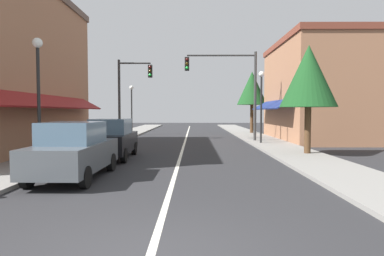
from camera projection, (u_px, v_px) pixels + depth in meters
name	position (u px, v px, depth m)	size (l,w,h in m)	color
ground_plane	(185.00, 143.00, 22.52)	(80.00, 80.00, 0.00)	#28282B
sidewalk_left	(104.00, 142.00, 22.55)	(2.60, 56.00, 0.12)	gray
sidewalk_right	(266.00, 142.00, 22.48)	(2.60, 56.00, 0.12)	gray
lane_center_stripe	(185.00, 142.00, 22.52)	(0.14, 52.00, 0.01)	silver
storefront_right_block	(318.00, 91.00, 24.28)	(7.05, 10.20, 7.22)	#9E6B4C
parked_car_nearest_left	(74.00, 151.00, 10.32)	(1.82, 4.12, 1.77)	#4C5156
parked_car_second_left	(112.00, 139.00, 14.84)	(1.86, 4.14, 1.77)	black
traffic_signal_mast_arm	(232.00, 81.00, 22.60)	(4.89, 0.50, 6.15)	#333333
traffic_signal_left_corner	(130.00, 88.00, 24.08)	(2.52, 0.50, 5.84)	#333333
street_lamp_left_near	(38.00, 81.00, 12.08)	(0.36, 0.36, 4.75)	black
street_lamp_right_mid	(261.00, 95.00, 21.01)	(0.36, 0.36, 4.62)	black
street_lamp_left_far	(132.00, 101.00, 29.36)	(0.36, 0.36, 4.38)	black
tree_right_near	(309.00, 77.00, 15.62)	(2.64, 2.64, 5.21)	#4C331E
tree_right_far	(252.00, 88.00, 30.92)	(2.79, 2.79, 5.81)	#4C331E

